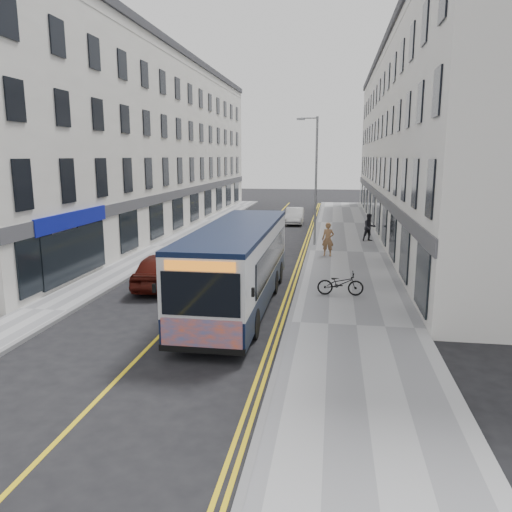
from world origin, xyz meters
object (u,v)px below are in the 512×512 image
(streetlamp, at_px, (315,177))
(car_white, at_px, (295,216))
(car_maroon, at_px, (161,270))
(city_bus, at_px, (238,263))
(pedestrian_near, at_px, (328,239))
(pedestrian_far, at_px, (369,227))
(bicycle, at_px, (340,283))

(streetlamp, height_order, car_white, streetlamp)
(streetlamp, relative_size, car_maroon, 1.78)
(city_bus, relative_size, pedestrian_near, 5.72)
(pedestrian_near, xyz_separation_m, car_maroon, (-7.12, -7.50, -0.30))
(pedestrian_near, distance_m, car_maroon, 10.34)
(streetlamp, bearing_deg, car_maroon, -119.34)
(city_bus, bearing_deg, pedestrian_far, 69.23)
(pedestrian_far, distance_m, car_white, 10.34)
(city_bus, xyz_separation_m, car_maroon, (-3.91, 2.47, -0.94))
(streetlamp, distance_m, car_maroon, 13.10)
(car_white, bearing_deg, city_bus, -92.32)
(pedestrian_near, bearing_deg, bicycle, -75.23)
(pedestrian_near, height_order, car_maroon, pedestrian_near)
(streetlamp, distance_m, pedestrian_near, 4.90)
(streetlamp, height_order, car_maroon, streetlamp)
(pedestrian_near, height_order, car_white, pedestrian_near)
(car_white, bearing_deg, streetlamp, -80.99)
(streetlamp, bearing_deg, city_bus, -99.55)
(pedestrian_near, bearing_deg, city_bus, -97.46)
(bicycle, bearing_deg, car_maroon, 83.05)
(bicycle, distance_m, car_maroon, 7.77)
(pedestrian_far, bearing_deg, streetlamp, -171.74)
(pedestrian_far, bearing_deg, pedestrian_near, -136.20)
(bicycle, relative_size, pedestrian_far, 1.02)
(bicycle, xyz_separation_m, car_maroon, (-7.74, 0.63, 0.16))
(city_bus, xyz_separation_m, pedestrian_far, (5.84, 15.40, -0.68))
(city_bus, relative_size, pedestrian_far, 5.93)
(streetlamp, relative_size, car_white, 1.96)
(pedestrian_far, xyz_separation_m, car_maroon, (-9.75, -12.93, -0.26))
(city_bus, xyz_separation_m, car_white, (0.24, 24.09, -1.03))
(streetlamp, height_order, bicycle, streetlamp)
(car_maroon, bearing_deg, bicycle, 170.32)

